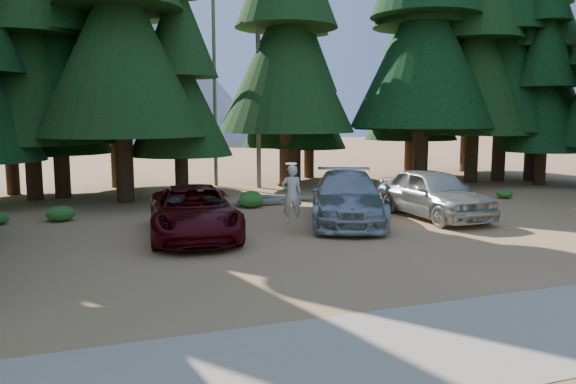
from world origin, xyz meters
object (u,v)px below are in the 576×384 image
object	(u,v)px
log_left	(235,204)
log_mid	(286,198)
silver_minivan_right	(433,193)
red_pickup	(194,212)
frisbee_player	(292,194)
log_right	(376,202)
silver_minivan_center	(347,197)

from	to	relation	value
log_left	log_mid	size ratio (longest dim) A/B	1.26
log_left	log_mid	world-z (taller)	log_left
silver_minivan_right	red_pickup	bearing A→B (deg)	-179.45
red_pickup	frisbee_player	bearing A→B (deg)	-5.08
log_right	frisbee_player	bearing A→B (deg)	-150.02
silver_minivan_right	log_mid	distance (m)	7.01
red_pickup	frisbee_player	distance (m)	3.17
red_pickup	log_mid	size ratio (longest dim) A/B	1.79
red_pickup	silver_minivan_right	xyz separation A→B (m)	(9.07, 0.32, 0.13)
silver_minivan_center	log_mid	distance (m)	5.67
log_left	red_pickup	bearing A→B (deg)	-115.81
silver_minivan_center	log_left	distance (m)	5.55
log_left	silver_minivan_center	bearing A→B (deg)	-56.09
silver_minivan_center	log_mid	size ratio (longest dim) A/B	1.92
log_left	log_mid	xyz separation A→B (m)	(2.63, 0.97, -0.01)
frisbee_player	red_pickup	bearing A→B (deg)	-2.38
red_pickup	silver_minivan_center	distance (m)	5.67
frisbee_player	log_right	bearing A→B (deg)	-132.75
red_pickup	log_mid	world-z (taller)	red_pickup
frisbee_player	log_right	xyz separation A→B (m)	(5.44, 4.29, -1.16)
silver_minivan_right	frisbee_player	size ratio (longest dim) A/B	2.80
silver_minivan_right	frisbee_player	distance (m)	6.08
silver_minivan_right	log_mid	xyz separation A→B (m)	(-3.75, 5.87, -0.79)
red_pickup	log_right	xyz separation A→B (m)	(8.50, 3.68, -0.66)
silver_minivan_right	log_right	world-z (taller)	silver_minivan_right
silver_minivan_center	log_right	bearing A→B (deg)	69.77
frisbee_player	log_left	world-z (taller)	frisbee_player
log_left	log_mid	distance (m)	2.81
silver_minivan_center	silver_minivan_right	xyz separation A→B (m)	(3.43, -0.26, 0.03)
silver_minivan_center	log_left	world-z (taller)	silver_minivan_center
frisbee_player	log_mid	size ratio (longest dim) A/B	0.60
log_left	frisbee_player	bearing A→B (deg)	-84.85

